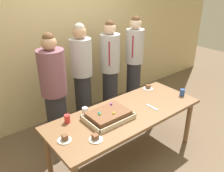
% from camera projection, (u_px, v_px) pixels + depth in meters
% --- Properties ---
extents(ground_plane, '(12.00, 12.00, 0.00)m').
position_uv_depth(ground_plane, '(125.00, 157.00, 3.33)').
color(ground_plane, brown).
extents(interior_back_panel, '(8.00, 0.12, 3.00)m').
position_uv_depth(interior_back_panel, '(61.00, 32.00, 3.82)').
color(interior_back_panel, '#CCB784').
rests_on(interior_back_panel, ground_plane).
extents(party_table, '(2.08, 0.81, 0.73)m').
position_uv_depth(party_table, '(126.00, 118.00, 3.05)').
color(party_table, brown).
rests_on(party_table, ground_plane).
extents(sheet_cake, '(0.55, 0.41, 0.13)m').
position_uv_depth(sheet_cake, '(108.00, 115.00, 2.86)').
color(sheet_cake, beige).
rests_on(sheet_cake, party_table).
extents(plated_slice_near_left, '(0.15, 0.15, 0.06)m').
position_uv_depth(plated_slice_near_left, '(148.00, 88.00, 3.64)').
color(plated_slice_near_left, white).
rests_on(plated_slice_near_left, party_table).
extents(plated_slice_near_right, '(0.15, 0.15, 0.07)m').
position_uv_depth(plated_slice_near_right, '(65.00, 139.00, 2.49)').
color(plated_slice_near_right, white).
rests_on(plated_slice_near_right, party_table).
extents(plated_slice_far_left, '(0.15, 0.15, 0.06)m').
position_uv_depth(plated_slice_far_left, '(96.00, 138.00, 2.50)').
color(plated_slice_far_left, white).
rests_on(plated_slice_far_left, party_table).
extents(drink_cup_nearest, '(0.07, 0.07, 0.10)m').
position_uv_depth(drink_cup_nearest, '(85.00, 111.00, 2.95)').
color(drink_cup_nearest, white).
rests_on(drink_cup_nearest, party_table).
extents(drink_cup_middle, '(0.07, 0.07, 0.10)m').
position_uv_depth(drink_cup_middle, '(67.00, 119.00, 2.79)').
color(drink_cup_middle, red).
rests_on(drink_cup_middle, party_table).
extents(drink_cup_far_end, '(0.07, 0.07, 0.10)m').
position_uv_depth(drink_cup_far_end, '(182.00, 92.00, 3.42)').
color(drink_cup_far_end, '#2D5199').
rests_on(drink_cup_far_end, party_table).
extents(cake_server_utensil, '(0.03, 0.20, 0.01)m').
position_uv_depth(cake_server_utensil, '(152.00, 107.00, 3.13)').
color(cake_server_utensil, silver).
rests_on(cake_server_utensil, party_table).
extents(person_serving_front, '(0.32, 0.32, 1.72)m').
position_uv_depth(person_serving_front, '(134.00, 63.00, 4.25)').
color(person_serving_front, '#28282D').
rests_on(person_serving_front, ground_plane).
extents(person_green_shirt_behind, '(0.33, 0.33, 1.69)m').
position_uv_depth(person_green_shirt_behind, '(110.00, 69.00, 4.02)').
color(person_green_shirt_behind, '#28282D').
rests_on(person_green_shirt_behind, ground_plane).
extents(person_striped_tie_right, '(0.36, 0.36, 1.68)m').
position_uv_depth(person_striped_tie_right, '(54.00, 91.00, 3.26)').
color(person_striped_tie_right, '#28282D').
rests_on(person_striped_tie_right, ground_plane).
extents(person_far_right_suit, '(0.33, 0.33, 1.71)m').
position_uv_depth(person_far_right_suit, '(82.00, 76.00, 3.71)').
color(person_far_right_suit, '#28282D').
rests_on(person_far_right_suit, ground_plane).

